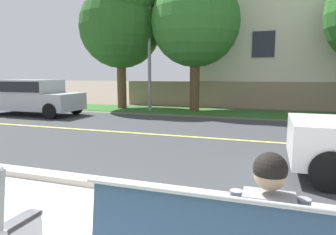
% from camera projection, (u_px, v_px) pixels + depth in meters
% --- Properties ---
extents(ground_plane, '(140.00, 140.00, 0.00)m').
position_uv_depth(ground_plane, '(216.00, 129.00, 9.79)').
color(ground_plane, '#665B4C').
extents(curb_edge, '(44.00, 0.30, 0.11)m').
position_uv_depth(curb_edge, '(150.00, 189.00, 4.50)').
color(curb_edge, '#ADA89E').
rests_on(curb_edge, ground_plane).
extents(street_asphalt, '(52.00, 8.00, 0.01)m').
position_uv_depth(street_asphalt, '(207.00, 138.00, 8.39)').
color(street_asphalt, '#383A3D').
rests_on(street_asphalt, ground_plane).
extents(road_centre_line, '(48.00, 0.14, 0.01)m').
position_uv_depth(road_centre_line, '(207.00, 138.00, 8.39)').
color(road_centre_line, '#E0CC4C').
rests_on(road_centre_line, ground_plane).
extents(far_verge_grass, '(48.00, 2.80, 0.02)m').
position_uv_depth(far_verge_grass, '(233.00, 113.00, 13.97)').
color(far_verge_grass, '#2D6026').
rests_on(far_verge_grass, ground_plane).
extents(seated_person_grey, '(0.52, 0.68, 1.25)m').
position_uv_depth(seated_person_grey, '(267.00, 228.00, 2.13)').
color(seated_person_grey, '#47382D').
rests_on(seated_person_grey, ground_plane).
extents(car_silver_far, '(4.30, 1.86, 1.54)m').
position_uv_depth(car_silver_far, '(33.00, 96.00, 13.16)').
color(car_silver_far, '#B2B5BC').
rests_on(car_silver_far, ground_plane).
extents(streetlamp, '(0.24, 2.10, 7.85)m').
position_uv_depth(streetlamp, '(151.00, 18.00, 14.43)').
color(streetlamp, gray).
rests_on(streetlamp, ground_plane).
extents(shade_tree_far_left, '(4.18, 4.18, 6.90)m').
position_uv_depth(shade_tree_far_left, '(122.00, 20.00, 15.23)').
color(shade_tree_far_left, brown).
rests_on(shade_tree_far_left, ground_plane).
extents(shade_tree_left, '(4.23, 4.23, 6.98)m').
position_uv_depth(shade_tree_left, '(198.00, 15.00, 14.09)').
color(shade_tree_left, brown).
rests_on(shade_tree_left, ground_plane).
extents(garden_wall, '(13.00, 0.36, 1.40)m').
position_uv_depth(garden_wall, '(241.00, 95.00, 15.93)').
color(garden_wall, gray).
rests_on(garden_wall, ground_plane).
extents(house_across_street, '(13.89, 6.91, 6.58)m').
position_uv_depth(house_across_street, '(318.00, 47.00, 17.30)').
color(house_across_street, beige).
rests_on(house_across_street, ground_plane).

